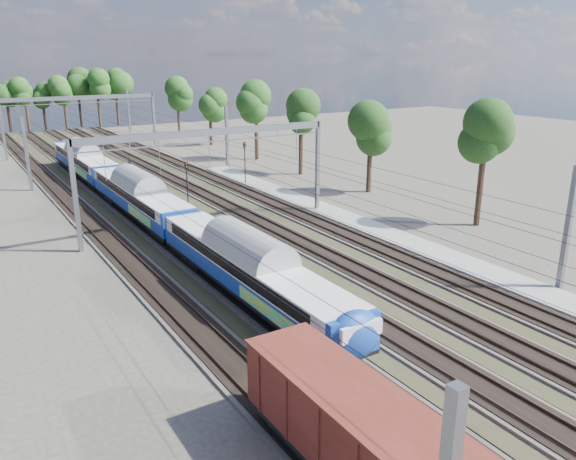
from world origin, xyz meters
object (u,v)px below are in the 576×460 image
signal_near (187,182)px  signal_far (245,158)px  emu_train (140,192)px  worker (130,165)px

signal_near → signal_far: 14.24m
emu_train → signal_far: (15.30, 7.83, 0.60)m
worker → signal_far: bearing=-171.0°
emu_train → worker: (6.02, 23.42, -1.82)m
emu_train → signal_far: 17.20m
signal_near → signal_far: bearing=53.9°
worker → signal_far: size_ratio=0.34×
worker → signal_near: 24.80m
signal_far → emu_train: bearing=-153.3°
worker → signal_near: size_ratio=0.33×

